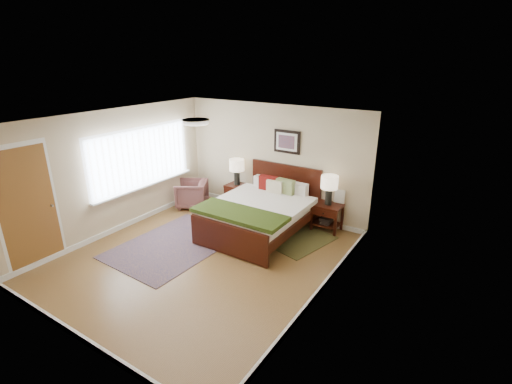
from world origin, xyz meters
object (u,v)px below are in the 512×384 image
lamp_left (237,167)px  armchair (192,194)px  nightstand_right (327,214)px  rug_persian (175,244)px  nightstand_left (237,190)px  lamp_right (329,185)px  bed (260,208)px

lamp_left → armchair: (-0.96, -0.55, -0.69)m
armchair → nightstand_right: bearing=68.9°
nightstand_right → armchair: armchair is taller
nightstand_right → armchair: bearing=-170.7°
rug_persian → nightstand_right: bearing=46.8°
nightstand_left → nightstand_right: nightstand_left is taller
nightstand_right → rug_persian: 3.15m
nightstand_left → lamp_right: 2.36m
bed → armchair: bed is taller
nightstand_left → armchair: bearing=-151.2°
lamp_right → armchair: 3.37m
bed → armchair: (-2.15, 0.32, -0.23)m
bed → armchair: 2.18m
lamp_left → nightstand_right: bearing=-0.3°
nightstand_left → lamp_left: lamp_left is taller
lamp_left → nightstand_left: bearing=-90.0°
lamp_right → lamp_left: bearing=180.0°
bed → lamp_right: bearing=38.1°
bed → rug_persian: bearing=-129.8°
bed → lamp_left: bearing=144.1°
lamp_left → armchair: size_ratio=0.86×
lamp_right → nightstand_left: bearing=-179.5°
lamp_right → armchair: lamp_right is taller
lamp_left → lamp_right: lamp_left is taller
armchair → rug_persian: armchair is taller
nightstand_right → lamp_left: bearing=179.7°
nightstand_left → armchair: size_ratio=0.81×
bed → nightstand_left: bed is taller
nightstand_right → lamp_right: bearing=90.0°
bed → nightstand_left: 1.46m
lamp_right → nightstand_right: bearing=-90.0°
lamp_right → armchair: size_ratio=0.86×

